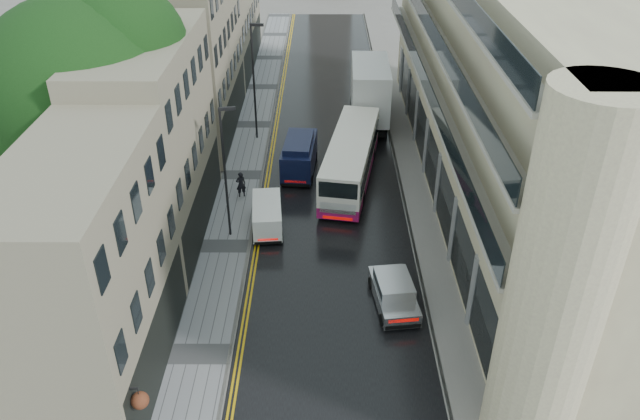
# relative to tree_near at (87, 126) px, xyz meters

# --- Properties ---
(road) EXTENTS (9.00, 85.00, 0.02)m
(road) POSITION_rel_tree_near_xyz_m (12.50, 7.50, -6.94)
(road) COLOR black
(road) RESTS_ON ground
(left_sidewalk) EXTENTS (2.70, 85.00, 0.12)m
(left_sidewalk) POSITION_rel_tree_near_xyz_m (6.65, 7.50, -6.89)
(left_sidewalk) COLOR gray
(left_sidewalk) RESTS_ON ground
(right_sidewalk) EXTENTS (1.80, 85.00, 0.12)m
(right_sidewalk) POSITION_rel_tree_near_xyz_m (17.90, 7.50, -6.89)
(right_sidewalk) COLOR slate
(right_sidewalk) RESTS_ON ground
(old_shop_row) EXTENTS (4.50, 56.00, 12.00)m
(old_shop_row) POSITION_rel_tree_near_xyz_m (3.05, 10.00, -0.95)
(old_shop_row) COLOR gray
(old_shop_row) RESTS_ON ground
(modern_block) EXTENTS (8.00, 40.00, 14.00)m
(modern_block) POSITION_rel_tree_near_xyz_m (22.80, 6.00, 0.05)
(modern_block) COLOR beige
(modern_block) RESTS_ON ground
(tree_near) EXTENTS (10.56, 10.56, 13.89)m
(tree_near) POSITION_rel_tree_near_xyz_m (0.00, 0.00, 0.00)
(tree_near) COLOR black
(tree_near) RESTS_ON ground
(tree_far) EXTENTS (9.24, 9.24, 12.46)m
(tree_far) POSITION_rel_tree_near_xyz_m (0.30, 13.00, -0.72)
(tree_far) COLOR black
(tree_far) RESTS_ON ground
(cream_bus) EXTENTS (4.35, 11.26, 3.00)m
(cream_bus) POSITION_rel_tree_near_xyz_m (12.15, 4.17, -5.43)
(cream_bus) COLOR white
(cream_bus) RESTS_ON road
(white_lorry) EXTENTS (3.00, 9.27, 4.83)m
(white_lorry) POSITION_rel_tree_near_xyz_m (14.28, 14.86, -4.51)
(white_lorry) COLOR silver
(white_lorry) RESTS_ON road
(silver_hatchback) EXTENTS (2.25, 4.22, 1.51)m
(silver_hatchback) POSITION_rel_tree_near_xyz_m (14.82, -7.07, -6.17)
(silver_hatchback) COLOR #A2A2A6
(silver_hatchback) RESTS_ON road
(white_van) EXTENTS (1.94, 3.87, 1.69)m
(white_van) POSITION_rel_tree_near_xyz_m (8.20, -0.22, -6.08)
(white_van) COLOR white
(white_van) RESTS_ON road
(navy_van) EXTENTS (2.37, 5.12, 2.54)m
(navy_van) POSITION_rel_tree_near_xyz_m (9.39, 6.58, -5.66)
(navy_van) COLOR black
(navy_van) RESTS_ON road
(pedestrian) EXTENTS (0.71, 0.58, 1.69)m
(pedestrian) POSITION_rel_tree_near_xyz_m (6.92, 4.67, -5.98)
(pedestrian) COLOR black
(pedestrian) RESTS_ON left_sidewalk
(lamp_post_near) EXTENTS (0.88, 0.36, 7.65)m
(lamp_post_near) POSITION_rel_tree_near_xyz_m (6.76, 0.37, -3.00)
(lamp_post_near) COLOR black
(lamp_post_near) RESTS_ON left_sidewalk
(lamp_post_far) EXTENTS (0.96, 0.29, 8.43)m
(lamp_post_far) POSITION_rel_tree_near_xyz_m (7.08, 13.38, -2.61)
(lamp_post_far) COLOR black
(lamp_post_far) RESTS_ON left_sidewalk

